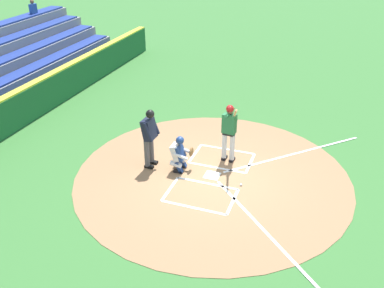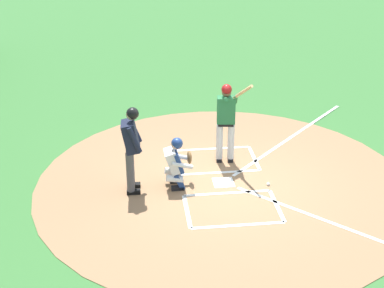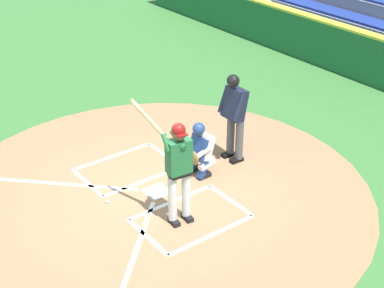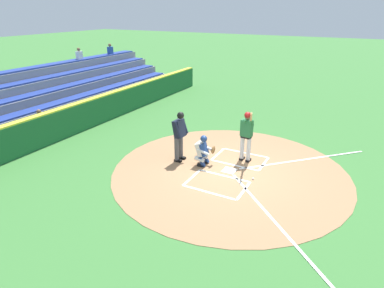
{
  "view_description": "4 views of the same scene",
  "coord_description": "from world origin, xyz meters",
  "px_view_note": "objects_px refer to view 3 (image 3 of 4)",
  "views": [
    {
      "loc": [
        10.05,
        2.99,
        6.78
      ],
      "look_at": [
        0.17,
        -0.57,
        1.04
      ],
      "focal_mm": 39.72,
      "sensor_mm": 36.0,
      "label": 1
    },
    {
      "loc": [
        10.56,
        -1.93,
        6.08
      ],
      "look_at": [
        0.51,
        -0.74,
        1.21
      ],
      "focal_mm": 53.8,
      "sensor_mm": 36.0,
      "label": 2
    },
    {
      "loc": [
        -7.69,
        4.97,
        5.96
      ],
      "look_at": [
        -0.27,
        -0.61,
        0.94
      ],
      "focal_mm": 54.55,
      "sensor_mm": 36.0,
      "label": 3
    },
    {
      "loc": [
        9.38,
        3.57,
        5.18
      ],
      "look_at": [
        0.5,
        -1.19,
        0.95
      ],
      "focal_mm": 30.37,
      "sensor_mm": 36.0,
      "label": 4
    }
  ],
  "objects_px": {
    "catcher": "(200,148)",
    "baseball": "(108,202)",
    "plate_umpire": "(234,112)",
    "batter": "(178,166)"
  },
  "relations": [
    {
      "from": "batter",
      "to": "baseball",
      "type": "relative_size",
      "value": 28.76
    },
    {
      "from": "catcher",
      "to": "baseball",
      "type": "height_order",
      "value": "catcher"
    },
    {
      "from": "baseball",
      "to": "plate_umpire",
      "type": "bearing_deg",
      "value": -92.73
    },
    {
      "from": "plate_umpire",
      "to": "baseball",
      "type": "distance_m",
      "value": 3.03
    },
    {
      "from": "catcher",
      "to": "baseball",
      "type": "xyz_separation_m",
      "value": [
        0.22,
        1.93,
        -0.55
      ]
    },
    {
      "from": "batter",
      "to": "catcher",
      "type": "xyz_separation_m",
      "value": [
        0.98,
        -1.21,
        -0.51
      ]
    },
    {
      "from": "catcher",
      "to": "baseball",
      "type": "bearing_deg",
      "value": 83.6
    },
    {
      "from": "batter",
      "to": "plate_umpire",
      "type": "height_order",
      "value": "batter"
    },
    {
      "from": "plate_umpire",
      "to": "baseball",
      "type": "relative_size",
      "value": 25.2
    },
    {
      "from": "catcher",
      "to": "plate_umpire",
      "type": "relative_size",
      "value": 0.61
    }
  ]
}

